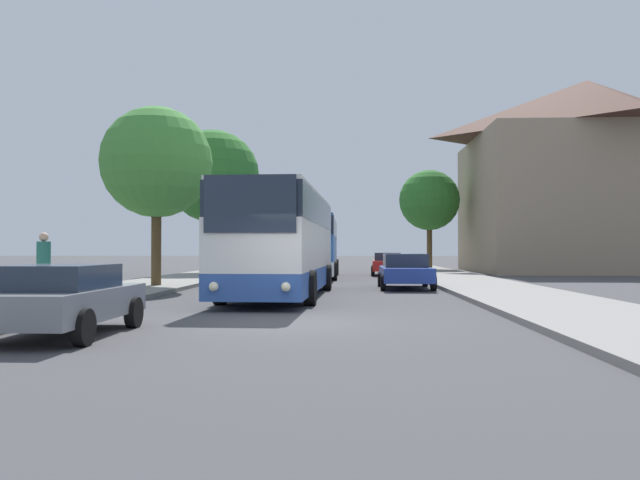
# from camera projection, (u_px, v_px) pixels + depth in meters

# --- Properties ---
(ground_plane) EXTENTS (300.00, 300.00, 0.00)m
(ground_plane) POSITION_uv_depth(u_px,v_px,m) (284.00, 323.00, 13.47)
(ground_plane) COLOR #424244
(ground_plane) RESTS_ON ground
(sidewalk_right) EXTENTS (4.00, 120.00, 0.15)m
(sidewalk_right) POSITION_uv_depth(u_px,v_px,m) (614.00, 321.00, 13.14)
(sidewalk_right) COLOR gray
(sidewalk_right) RESTS_ON ground_plane
(building_right_background) EXTENTS (16.07, 13.68, 13.75)m
(building_right_background) POSITION_uv_depth(u_px,v_px,m) (588.00, 176.00, 44.54)
(building_right_background) COLOR gray
(building_right_background) RESTS_ON ground_plane
(bus_front) EXTENTS (3.16, 11.31, 3.47)m
(bus_front) POSITION_uv_depth(u_px,v_px,m) (282.00, 242.00, 20.99)
(bus_front) COLOR #2D519E
(bus_front) RESTS_ON ground_plane
(bus_middle) EXTENTS (2.94, 11.04, 3.38)m
(bus_middle) POSITION_uv_depth(u_px,v_px,m) (312.00, 246.00, 35.30)
(bus_middle) COLOR silver
(bus_middle) RESTS_ON ground_plane
(parked_car_left_curb) EXTENTS (2.04, 3.95, 1.30)m
(parked_car_left_curb) POSITION_uv_depth(u_px,v_px,m) (62.00, 298.00, 11.36)
(parked_car_left_curb) COLOR slate
(parked_car_left_curb) RESTS_ON ground_plane
(parked_car_right_near) EXTENTS (2.15, 4.63, 1.41)m
(parked_car_right_near) POSITION_uv_depth(u_px,v_px,m) (405.00, 270.00, 25.37)
(parked_car_right_near) COLOR #233D9E
(parked_car_right_near) RESTS_ON ground_plane
(parked_car_right_far) EXTENTS (2.14, 4.57, 1.39)m
(parked_car_right_far) POSITION_uv_depth(u_px,v_px,m) (387.00, 263.00, 38.49)
(parked_car_right_far) COLOR red
(parked_car_right_far) RESTS_ON ground_plane
(pedestrian_waiting_near) EXTENTS (0.36, 0.36, 1.89)m
(pedestrian_waiting_near) POSITION_uv_depth(u_px,v_px,m) (44.00, 267.00, 16.72)
(pedestrian_waiting_near) COLOR #23232D
(pedestrian_waiting_near) RESTS_ON sidewalk_left
(tree_left_near) EXTENTS (5.91, 5.91, 9.08)m
(tree_left_near) POSITION_uv_depth(u_px,v_px,m) (213.00, 177.00, 39.77)
(tree_left_near) COLOR brown
(tree_left_near) RESTS_ON sidewalk_left
(tree_left_far) EXTENTS (4.50, 4.50, 7.23)m
(tree_left_far) POSITION_uv_depth(u_px,v_px,m) (157.00, 163.00, 25.28)
(tree_left_far) COLOR #513D23
(tree_left_far) RESTS_ON sidewalk_left
(tree_right_near) EXTENTS (4.53, 4.53, 7.43)m
(tree_right_near) POSITION_uv_depth(u_px,v_px,m) (429.00, 200.00, 46.82)
(tree_right_near) COLOR #513D23
(tree_right_near) RESTS_ON sidewalk_right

